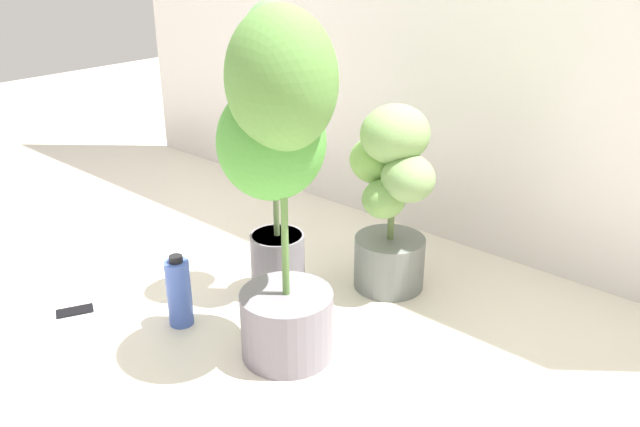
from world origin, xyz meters
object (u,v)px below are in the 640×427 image
(cell_phone, at_px, (75,312))
(nutrient_bottle, at_px, (179,292))
(potted_plant_front_right, at_px, (279,157))
(potted_plant_back_right, at_px, (391,194))
(potted_plant_center, at_px, (273,138))

(cell_phone, distance_m, nutrient_bottle, 0.38)
(potted_plant_front_right, bearing_deg, nutrient_bottle, -161.13)
(potted_plant_front_right, relative_size, cell_phone, 6.20)
(nutrient_bottle, bearing_deg, potted_plant_front_right, 18.87)
(potted_plant_back_right, relative_size, cell_phone, 4.04)
(potted_plant_front_right, xyz_separation_m, nutrient_bottle, (-0.34, -0.12, -0.49))
(potted_plant_front_right, height_order, nutrient_bottle, potted_plant_front_right)
(potted_plant_front_right, relative_size, potted_plant_center, 1.03)
(nutrient_bottle, bearing_deg, cell_phone, -147.91)
(potted_plant_back_right, bearing_deg, cell_phone, -128.58)
(cell_phone, bearing_deg, potted_plant_center, 79.77)
(potted_plant_front_right, relative_size, nutrient_bottle, 4.15)
(potted_plant_back_right, relative_size, nutrient_bottle, 2.70)
(potted_plant_back_right, bearing_deg, nutrient_bottle, -118.84)
(potted_plant_center, distance_m, nutrient_bottle, 0.56)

